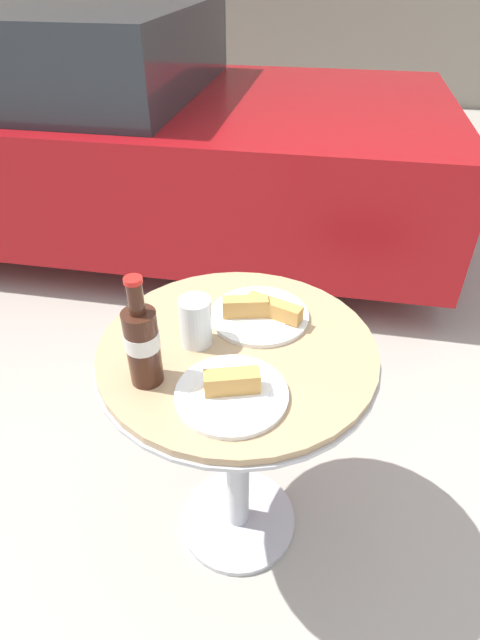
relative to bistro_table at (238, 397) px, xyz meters
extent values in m
plane|color=#A8A093|center=(0.00, 0.00, -0.57)|extent=(30.00, 30.00, 0.00)
cylinder|color=#B7B7BC|center=(0.00, 0.00, -0.56)|extent=(0.37, 0.37, 0.02)
cylinder|color=#B7B7BC|center=(0.00, 0.00, -0.20)|extent=(0.07, 0.07, 0.71)
cylinder|color=#B7B7BC|center=(0.00, 0.00, 0.15)|extent=(0.68, 0.68, 0.01)
cylinder|color=tan|center=(0.00, 0.00, 0.17)|extent=(0.66, 0.66, 0.02)
cylinder|color=#3D1E14|center=(-0.17, -0.15, 0.27)|extent=(0.07, 0.07, 0.18)
cylinder|color=silver|center=(-0.17, -0.15, 0.29)|extent=(0.07, 0.07, 0.04)
cylinder|color=#3D1E14|center=(-0.17, -0.15, 0.39)|extent=(0.03, 0.03, 0.07)
cylinder|color=red|center=(-0.17, -0.15, 0.43)|extent=(0.04, 0.04, 0.01)
cylinder|color=#C68923|center=(-0.10, -0.01, 0.22)|extent=(0.07, 0.07, 0.09)
cylinder|color=silver|center=(-0.10, -0.01, 0.24)|extent=(0.08, 0.08, 0.12)
cylinder|color=white|center=(0.02, -0.17, 0.18)|extent=(0.24, 0.24, 0.01)
cube|color=white|center=(0.02, -0.17, 0.19)|extent=(0.18, 0.18, 0.00)
cube|color=#C68E47|center=(0.02, -0.16, 0.21)|extent=(0.12, 0.07, 0.05)
cylinder|color=white|center=(0.03, 0.12, 0.18)|extent=(0.25, 0.25, 0.01)
cube|color=white|center=(0.03, 0.12, 0.19)|extent=(0.17, 0.17, 0.00)
cube|color=#C68E47|center=(0.00, 0.11, 0.21)|extent=(0.12, 0.06, 0.05)
cube|color=#C68E47|center=(0.07, 0.12, 0.21)|extent=(0.15, 0.08, 0.04)
cube|color=#9E0F14|center=(-1.47, 2.00, -0.06)|extent=(4.54, 1.80, 0.65)
cube|color=#23282D|center=(-1.70, 2.00, 0.48)|extent=(2.18, 1.59, 0.43)
cylinder|color=black|center=(-0.06, 2.79, -0.23)|extent=(0.68, 0.22, 0.68)
cylinder|color=black|center=(-0.06, 1.20, -0.23)|extent=(0.68, 0.22, 0.68)
camera|label=1|loc=(0.17, -0.89, 0.93)|focal=28.00mm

